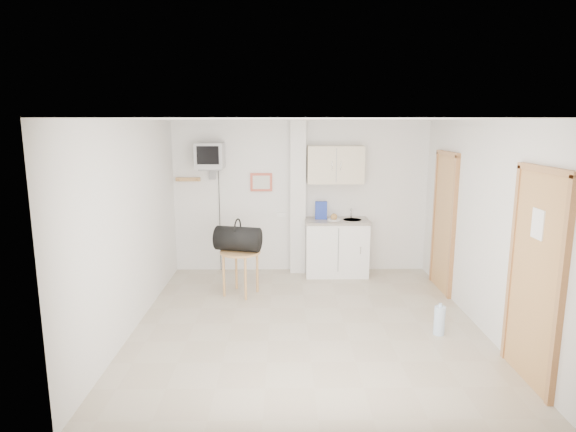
{
  "coord_description": "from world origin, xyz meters",
  "views": [
    {
      "loc": [
        -0.29,
        -5.64,
        2.47
      ],
      "look_at": [
        -0.23,
        0.6,
        1.25
      ],
      "focal_mm": 30.0,
      "sensor_mm": 36.0,
      "label": 1
    }
  ],
  "objects_px": {
    "round_table": "(240,257)",
    "duffel_bag": "(238,239)",
    "crt_television": "(210,157)",
    "water_bottle": "(439,320)"
  },
  "relations": [
    {
      "from": "duffel_bag",
      "to": "water_bottle",
      "type": "distance_m",
      "value": 2.94
    },
    {
      "from": "crt_television",
      "to": "water_bottle",
      "type": "relative_size",
      "value": 5.57
    },
    {
      "from": "round_table",
      "to": "duffel_bag",
      "type": "bearing_deg",
      "value": 147.73
    },
    {
      "from": "crt_television",
      "to": "water_bottle",
      "type": "bearing_deg",
      "value": -38.21
    },
    {
      "from": "round_table",
      "to": "water_bottle",
      "type": "distance_m",
      "value": 2.85
    },
    {
      "from": "crt_television",
      "to": "water_bottle",
      "type": "distance_m",
      "value": 4.2
    },
    {
      "from": "crt_television",
      "to": "water_bottle",
      "type": "xyz_separation_m",
      "value": [
        3.0,
        -2.36,
        -1.76
      ]
    },
    {
      "from": "round_table",
      "to": "water_bottle",
      "type": "bearing_deg",
      "value": -29.46
    },
    {
      "from": "round_table",
      "to": "duffel_bag",
      "type": "relative_size",
      "value": 0.92
    },
    {
      "from": "crt_television",
      "to": "duffel_bag",
      "type": "distance_m",
      "value": 1.54
    }
  ]
}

